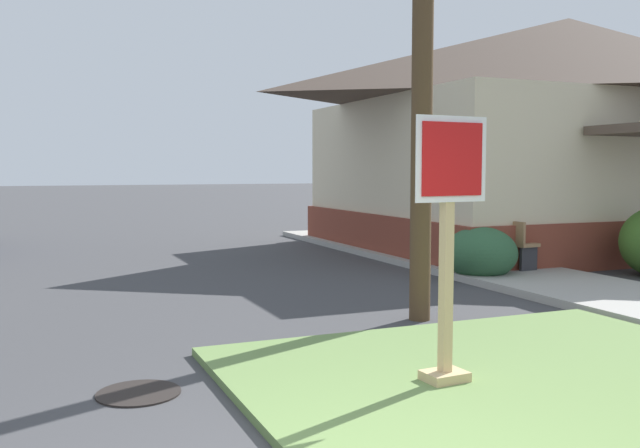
% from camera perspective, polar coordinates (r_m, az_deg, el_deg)
% --- Properties ---
extents(grass_corner_patch, '(5.00, 4.47, 0.08)m').
position_cam_1_polar(grass_corner_patch, '(6.33, 17.67, -12.53)').
color(grass_corner_patch, '#668447').
rests_on(grass_corner_patch, ground).
extents(sidewalk_strip, '(2.20, 18.33, 0.12)m').
position_cam_1_polar(sidewalk_strip, '(12.09, 16.93, -4.29)').
color(sidewalk_strip, '#9E9B93').
rests_on(sidewalk_strip, ground).
extents(stop_sign, '(0.71, 0.30, 2.23)m').
position_cam_1_polar(stop_sign, '(5.89, 10.46, -2.50)').
color(stop_sign, tan).
rests_on(stop_sign, grass_corner_patch).
extents(manhole_cover, '(0.70, 0.70, 0.02)m').
position_cam_1_polar(manhole_cover, '(6.15, -14.71, -13.30)').
color(manhole_cover, black).
rests_on(manhole_cover, ground).
extents(street_bench, '(0.55, 1.70, 0.85)m').
position_cam_1_polar(street_bench, '(13.00, 14.27, -1.26)').
color(street_bench, '#93704C').
rests_on(street_bench, sidewalk_strip).
extents(corner_house, '(11.14, 8.89, 5.49)m').
position_cam_1_polar(corner_house, '(17.99, 19.61, 7.29)').
color(corner_house, brown).
rests_on(corner_house, ground).
extents(shrub_by_curb, '(1.24, 1.24, 0.90)m').
position_cam_1_polar(shrub_by_curb, '(12.07, 13.08, -2.35)').
color(shrub_by_curb, '#2E5938').
rests_on(shrub_by_curb, ground).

